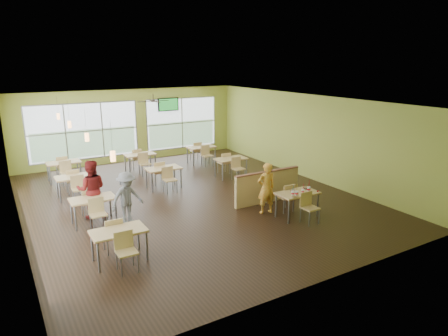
{
  "coord_description": "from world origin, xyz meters",
  "views": [
    {
      "loc": [
        -5.34,
        -11.3,
        4.43
      ],
      "look_at": [
        0.79,
        -0.89,
        1.15
      ],
      "focal_mm": 32.0,
      "sensor_mm": 36.0,
      "label": 1
    }
  ],
  "objects_px": {
    "main_table": "(297,196)",
    "half_wall_divider": "(267,187)",
    "food_basket": "(307,188)",
    "man_plaid": "(266,188)"
  },
  "relations": [
    {
      "from": "main_table",
      "to": "half_wall_divider",
      "type": "distance_m",
      "value": 1.45
    },
    {
      "from": "main_table",
      "to": "food_basket",
      "type": "xyz_separation_m",
      "value": [
        0.44,
        0.11,
        0.15
      ]
    },
    {
      "from": "main_table",
      "to": "man_plaid",
      "type": "distance_m",
      "value": 0.94
    },
    {
      "from": "half_wall_divider",
      "to": "man_plaid",
      "type": "bearing_deg",
      "value": -128.72
    },
    {
      "from": "main_table",
      "to": "food_basket",
      "type": "height_order",
      "value": "main_table"
    },
    {
      "from": "half_wall_divider",
      "to": "man_plaid",
      "type": "relative_size",
      "value": 1.55
    },
    {
      "from": "main_table",
      "to": "half_wall_divider",
      "type": "relative_size",
      "value": 0.63
    },
    {
      "from": "half_wall_divider",
      "to": "food_basket",
      "type": "distance_m",
      "value": 1.43
    },
    {
      "from": "main_table",
      "to": "food_basket",
      "type": "bearing_deg",
      "value": 14.45
    },
    {
      "from": "half_wall_divider",
      "to": "man_plaid",
      "type": "xyz_separation_m",
      "value": [
        -0.6,
        -0.74,
        0.25
      ]
    }
  ]
}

